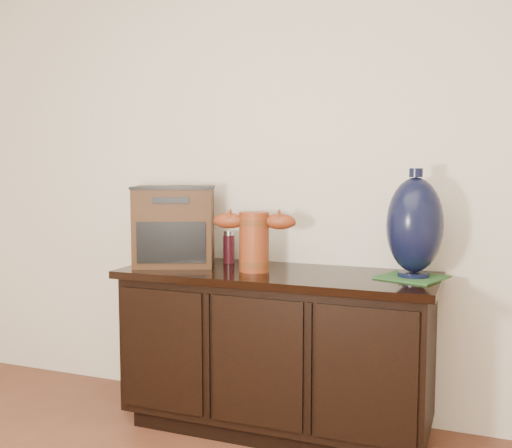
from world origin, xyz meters
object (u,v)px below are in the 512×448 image
at_px(tv_radio, 175,226).
at_px(sideboard, 276,349).
at_px(lamp_base, 415,225).
at_px(terracotta_vessel, 254,238).
at_px(spray_can, 229,247).

bearing_deg(tv_radio, sideboard, -23.18).
bearing_deg(lamp_base, tv_radio, -177.22).
distance_m(terracotta_vessel, lamp_base, 0.72).
relative_size(tv_radio, lamp_base, 1.02).
bearing_deg(sideboard, terracotta_vessel, -162.54).
xyz_separation_m(sideboard, spray_can, (-0.31, 0.15, 0.45)).
bearing_deg(lamp_base, sideboard, -174.41).
relative_size(sideboard, terracotta_vessel, 3.74).
bearing_deg(terracotta_vessel, sideboard, 6.60).
bearing_deg(spray_can, sideboard, -25.80).
height_order(tv_radio, spray_can, tv_radio).
distance_m(tv_radio, lamp_base, 1.15).
height_order(sideboard, terracotta_vessel, terracotta_vessel).
height_order(sideboard, lamp_base, lamp_base).
bearing_deg(spray_can, tv_radio, -147.66).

